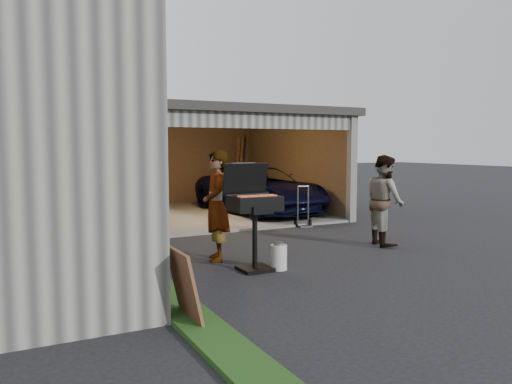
% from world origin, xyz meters
% --- Properties ---
extents(ground, '(80.00, 80.00, 0.00)m').
position_xyz_m(ground, '(0.00, 0.00, 0.00)').
color(ground, black).
rests_on(ground, ground).
extents(groundcover_strip, '(0.50, 8.00, 0.06)m').
position_xyz_m(groundcover_strip, '(-2.25, -1.00, 0.03)').
color(groundcover_strip, '#193814').
rests_on(groundcover_strip, ground).
extents(garage, '(6.80, 6.30, 2.90)m').
position_xyz_m(garage, '(0.76, 6.79, 1.87)').
color(garage, '#605E59').
rests_on(garage, ground).
extents(minivan, '(2.54, 4.82, 1.29)m').
position_xyz_m(minivan, '(2.49, 5.90, 0.65)').
color(minivan, black).
rests_on(minivan, ground).
extents(woman, '(0.63, 0.78, 1.87)m').
position_xyz_m(woman, '(-0.85, 1.13, 0.93)').
color(woman, '#9EA8C7').
rests_on(woman, ground).
extents(man, '(0.87, 1.01, 1.77)m').
position_xyz_m(man, '(2.60, 0.87, 0.89)').
color(man, '#3D1B18').
rests_on(man, ground).
extents(bbq_grill, '(0.75, 0.66, 1.67)m').
position_xyz_m(bbq_grill, '(-0.60, 0.24, 0.99)').
color(bbq_grill, black).
rests_on(bbq_grill, ground).
extents(propane_tank, '(0.34, 0.34, 0.39)m').
position_xyz_m(propane_tank, '(-0.24, 0.08, 0.20)').
color(propane_tank, silver).
rests_on(propane_tank, ground).
extents(plywood_panel, '(0.21, 0.75, 0.82)m').
position_xyz_m(plywood_panel, '(-2.34, -1.50, 0.41)').
color(plywood_panel, '#5A311E').
rests_on(plywood_panel, ground).
extents(hand_truck, '(0.43, 0.34, 1.00)m').
position_xyz_m(hand_truck, '(2.41, 3.47, 0.19)').
color(hand_truck, slate).
rests_on(hand_truck, ground).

